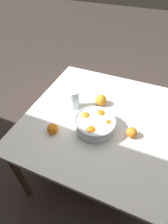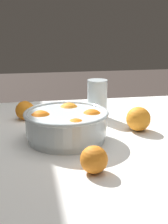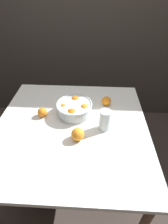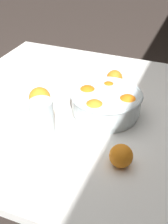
% 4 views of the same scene
% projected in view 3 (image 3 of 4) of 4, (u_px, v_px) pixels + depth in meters
% --- Properties ---
extents(ground_plane, '(12.00, 12.00, 0.00)m').
position_uv_depth(ground_plane, '(75.00, 180.00, 1.67)').
color(ground_plane, '#3D332D').
extents(back_wall, '(8.00, 0.05, 2.60)m').
position_uv_depth(back_wall, '(81.00, 5.00, 1.72)').
color(back_wall, '#38332D').
rests_on(back_wall, ground_plane).
extents(dining_table, '(1.06, 1.08, 0.72)m').
position_uv_depth(dining_table, '(72.00, 133.00, 1.26)').
color(dining_table, white).
rests_on(dining_table, ground_plane).
extents(fruit_bowl, '(0.26, 0.26, 0.10)m').
position_uv_depth(fruit_bowl, '(74.00, 108.00, 1.28)').
color(fruit_bowl, silver).
rests_on(fruit_bowl, dining_table).
extents(juice_glass, '(0.08, 0.08, 0.15)m').
position_uv_depth(juice_glass, '(105.00, 121.00, 1.15)').
color(juice_glass, '#F4A314').
rests_on(juice_glass, dining_table).
extents(orange_loose_near_bowl, '(0.07, 0.07, 0.07)m').
position_uv_depth(orange_loose_near_bowl, '(42.00, 112.00, 1.28)').
color(orange_loose_near_bowl, orange).
rests_on(orange_loose_near_bowl, dining_table).
extents(orange_loose_front, '(0.07, 0.07, 0.07)m').
position_uv_depth(orange_loose_front, '(106.00, 101.00, 1.38)').
color(orange_loose_front, orange).
rests_on(orange_loose_front, dining_table).
extents(orange_loose_aside, '(0.08, 0.08, 0.08)m').
position_uv_depth(orange_loose_aside, '(78.00, 134.00, 1.09)').
color(orange_loose_aside, orange).
rests_on(orange_loose_aside, dining_table).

